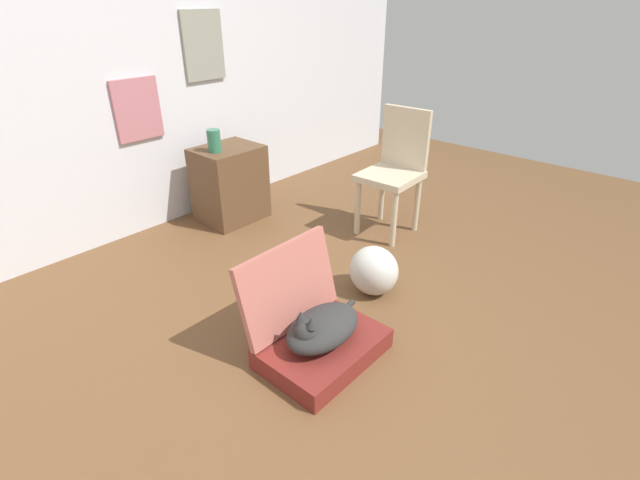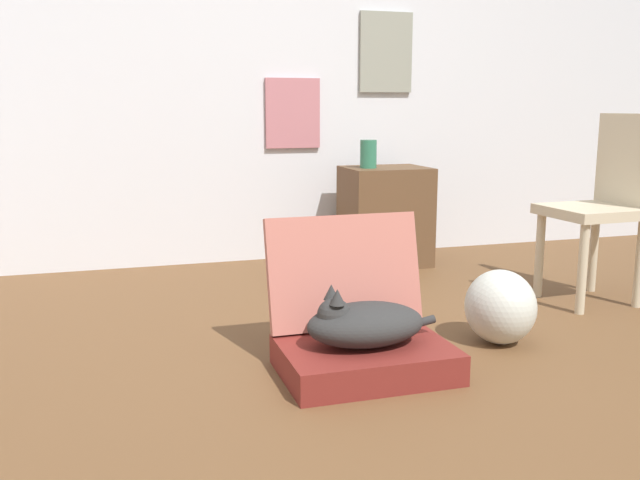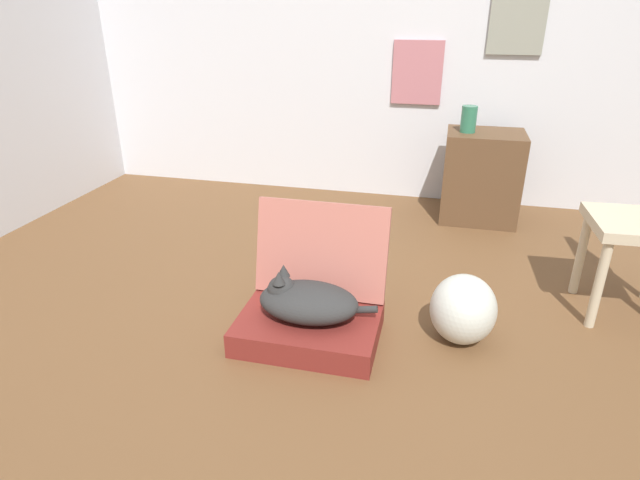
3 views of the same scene
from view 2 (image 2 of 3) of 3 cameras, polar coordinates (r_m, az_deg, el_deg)
name	(u,v)px [view 2 (image 2 of 3)]	position (r m, az deg, el deg)	size (l,w,h in m)	color
ground_plane	(427,385)	(2.54, 8.81, -11.70)	(7.68, 7.68, 0.00)	brown
wall_back	(275,54)	(4.50, -3.73, 15.06)	(6.40, 0.15, 2.60)	silver
suitcase_base	(365,359)	(2.59, 3.74, -9.77)	(0.62, 0.45, 0.11)	maroon
suitcase_lid	(345,272)	(2.72, 2.03, -2.63)	(0.62, 0.45, 0.04)	#B26356
cat	(363,323)	(2.54, 3.54, -6.83)	(0.52, 0.28, 0.23)	#2D2D2D
plastic_bag_white	(500,307)	(2.98, 14.62, -5.34)	(0.29, 0.31, 0.31)	silver
side_table	(385,216)	(4.33, 5.38, 1.98)	(0.50, 0.41, 0.61)	brown
vase_tall	(368,154)	(4.22, 4.00, 7.08)	(0.10, 0.10, 0.17)	#2D7051
chair	(604,201)	(3.72, 22.34, 2.98)	(0.45, 0.42, 0.94)	beige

